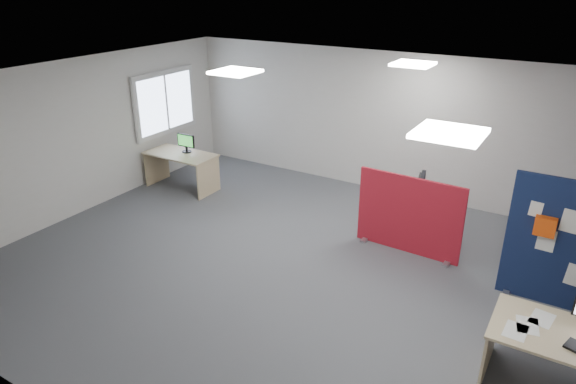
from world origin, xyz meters
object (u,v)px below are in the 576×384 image
at_px(second_desk, 182,162).
at_px(office_chair, 410,202).
at_px(red_divider, 409,216).
at_px(monitor_second, 186,142).

xyz_separation_m(second_desk, office_chair, (4.56, 0.27, 0.08)).
xyz_separation_m(red_divider, office_chair, (-0.13, 0.45, 0.02)).
bearing_deg(second_desk, red_divider, -2.17).
bearing_deg(red_divider, office_chair, 108.48).
xyz_separation_m(red_divider, monitor_second, (-4.64, 0.27, 0.33)).
xyz_separation_m(red_divider, second_desk, (-4.69, 0.18, -0.06)).
bearing_deg(monitor_second, office_chair, 1.40).
relative_size(second_desk, office_chair, 1.28).
height_order(red_divider, monitor_second, red_divider).
bearing_deg(second_desk, monitor_second, 61.02).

